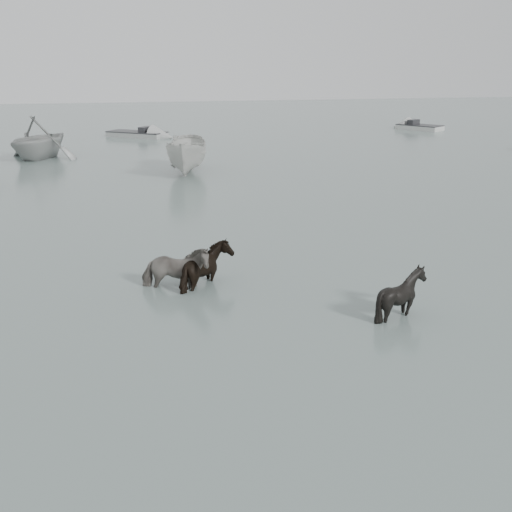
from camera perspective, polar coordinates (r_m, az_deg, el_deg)
The scene contains 8 objects.
ground at distance 14.24m, azimuth -3.38°, elevation -5.42°, with size 140.00×140.00×0.00m, color slate.
pony_pinto at distance 15.78m, azimuth -7.23°, elevation -0.36°, with size 0.80×1.75×1.48m, color black.
pony_dark at distance 15.92m, azimuth -4.36°, elevation -0.20°, with size 1.42×1.21×1.43m, color black.
pony_black at distance 14.39m, azimuth 12.84°, elevation -2.69°, with size 1.09×1.23×1.35m, color black.
rowboat_trail at distance 38.15m, azimuth -18.76°, elevation 10.07°, with size 4.09×4.74×2.50m, color #9DA09E.
boat_small at distance 31.79m, azimuth -6.11°, elevation 9.06°, with size 1.87×4.98×1.92m, color beige.
skiff_mid at distance 46.97m, azimuth -10.54°, elevation 10.82°, with size 5.91×1.60×0.75m, color #949694, non-canonical shape.
skiff_star at distance 52.40m, azimuth 14.37°, elevation 11.23°, with size 4.69×1.60×0.75m, color beige, non-canonical shape.
Camera 1 is at (-1.94, -12.98, 5.51)m, focal length 45.00 mm.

